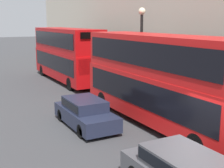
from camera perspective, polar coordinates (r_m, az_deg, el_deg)
bus_leading at (r=15.54m, az=8.75°, el=1.42°), size 2.59×11.11×4.49m
bus_second_in_queue at (r=27.22m, az=-8.30°, el=5.73°), size 2.59×10.69×4.54m
car_hatchback at (r=15.51m, az=-4.92°, el=-5.11°), size 1.80×4.26×1.39m
street_lamp at (r=20.03m, az=5.39°, el=7.33°), size 0.44×0.44×5.97m
pedestrian at (r=29.42m, az=-3.94°, el=2.89°), size 0.36×0.36×1.70m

